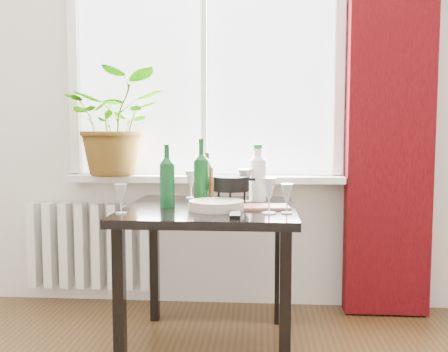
# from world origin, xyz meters

# --- Properties ---
(window) EXTENTS (1.72, 0.08, 1.62)m
(window) POSITION_xyz_m (0.00, 2.22, 1.60)
(window) COLOR white
(window) RESTS_ON ground
(windowsill) EXTENTS (1.72, 0.20, 0.04)m
(windowsill) POSITION_xyz_m (0.00, 2.15, 0.82)
(windowsill) COLOR silver
(windowsill) RESTS_ON ground
(curtain) EXTENTS (0.50, 0.12, 2.56)m
(curtain) POSITION_xyz_m (1.12, 2.12, 1.30)
(curtain) COLOR #380508
(curtain) RESTS_ON ground
(radiator) EXTENTS (0.80, 0.10, 0.55)m
(radiator) POSITION_xyz_m (-0.75, 2.18, 0.38)
(radiator) COLOR silver
(radiator) RESTS_ON ground
(table) EXTENTS (0.85, 0.85, 0.74)m
(table) POSITION_xyz_m (0.10, 1.55, 0.65)
(table) COLOR black
(table) RESTS_ON ground
(potted_plant) EXTENTS (0.67, 0.61, 0.65)m
(potted_plant) POSITION_xyz_m (-0.54, 2.12, 1.17)
(potted_plant) COLOR #43761F
(potted_plant) RESTS_ON windowsill
(wine_bottle_left) EXTENTS (0.08, 0.08, 0.32)m
(wine_bottle_left) POSITION_xyz_m (-0.11, 1.53, 0.90)
(wine_bottle_left) COLOR #0C431B
(wine_bottle_left) RESTS_ON table
(wine_bottle_right) EXTENTS (0.09, 0.09, 0.35)m
(wine_bottle_right) POSITION_xyz_m (0.05, 1.63, 0.91)
(wine_bottle_right) COLOR #0C4316
(wine_bottle_right) RESTS_ON table
(bottle_amber) EXTENTS (0.07, 0.07, 0.27)m
(bottle_amber) POSITION_xyz_m (0.07, 1.75, 0.87)
(bottle_amber) COLOR #6B2E0B
(bottle_amber) RESTS_ON table
(cleaning_bottle) EXTENTS (0.12, 0.12, 0.31)m
(cleaning_bottle) POSITION_xyz_m (0.34, 1.77, 0.90)
(cleaning_bottle) COLOR white
(cleaning_bottle) RESTS_ON table
(wineglass_front_right) EXTENTS (0.07, 0.07, 0.17)m
(wineglass_front_right) POSITION_xyz_m (0.39, 1.35, 0.82)
(wineglass_front_right) COLOR white
(wineglass_front_right) RESTS_ON table
(wineglass_far_right) EXTENTS (0.08, 0.08, 0.14)m
(wineglass_far_right) POSITION_xyz_m (0.48, 1.36, 0.81)
(wineglass_far_right) COLOR #B2BBBF
(wineglass_far_right) RESTS_ON table
(wineglass_back_center) EXTENTS (0.09, 0.09, 0.18)m
(wineglass_back_center) POSITION_xyz_m (0.27, 1.73, 0.83)
(wineglass_back_center) COLOR silver
(wineglass_back_center) RESTS_ON table
(wineglass_back_left) EXTENTS (0.07, 0.07, 0.16)m
(wineglass_back_left) POSITION_xyz_m (-0.04, 1.86, 0.82)
(wineglass_back_left) COLOR white
(wineglass_back_left) RESTS_ON table
(wineglass_front_left) EXTENTS (0.07, 0.07, 0.14)m
(wineglass_front_left) POSITION_xyz_m (-0.28, 1.30, 0.81)
(wineglass_front_left) COLOR #B0BABE
(wineglass_front_left) RESTS_ON table
(plate_stack) EXTENTS (0.30, 0.30, 0.04)m
(plate_stack) POSITION_xyz_m (0.14, 1.45, 0.76)
(plate_stack) COLOR beige
(plate_stack) RESTS_ON table
(fondue_pot) EXTENTS (0.27, 0.25, 0.15)m
(fondue_pot) POSITION_xyz_m (0.20, 1.64, 0.81)
(fondue_pot) COLOR black
(fondue_pot) RESTS_ON table
(tv_remote) EXTENTS (0.05, 0.16, 0.02)m
(tv_remote) POSITION_xyz_m (0.24, 1.26, 0.75)
(tv_remote) COLOR black
(tv_remote) RESTS_ON table
(cutting_board) EXTENTS (0.26, 0.18, 0.01)m
(cutting_board) POSITION_xyz_m (0.37, 1.51, 0.75)
(cutting_board) COLOR #935A42
(cutting_board) RESTS_ON table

